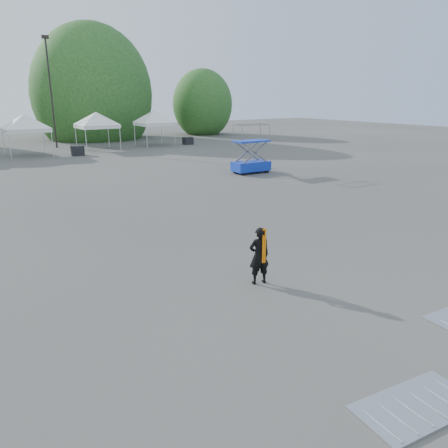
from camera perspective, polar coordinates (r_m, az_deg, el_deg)
ground at (r=13.90m, az=-2.08°, el=-3.76°), size 120.00×120.00×0.00m
light_pole_east at (r=44.23m, az=-21.74°, el=16.36°), size 0.60×0.25×9.80m
tree_mid_e at (r=52.55m, az=-16.79°, el=15.93°), size 5.12×5.12×7.79m
tree_far_e at (r=56.09m, az=-2.82°, el=15.34°), size 3.84×3.84×5.84m
tent_e at (r=39.21m, az=-24.61°, el=12.55°), size 4.70×4.70×3.88m
tent_f at (r=41.49m, az=-16.37°, el=13.50°), size 4.60×4.60×3.88m
tent_g at (r=43.77m, az=-9.18°, el=14.07°), size 4.39×4.39×3.88m
man at (r=11.48m, az=4.62°, el=-4.14°), size 0.64×0.49×1.55m
scissor_lift at (r=27.94m, az=3.57°, el=9.78°), size 2.41×1.29×3.04m
barrier_left at (r=8.19m, az=23.82°, el=-20.91°), size 2.15×1.25×0.07m
crate_mid at (r=38.15m, az=-18.58°, el=9.07°), size 1.12×0.92×0.79m
crate_east at (r=44.53m, az=-4.73°, el=10.78°), size 0.92×0.72×0.72m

